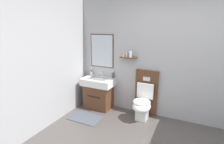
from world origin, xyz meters
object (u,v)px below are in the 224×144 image
object	(u,v)px
soap_dispenser	(113,75)
toilet	(144,101)
vanity_sink_left	(99,92)
toothbrush_cup	(91,73)

from	to	relation	value
soap_dispenser	toilet	bearing A→B (deg)	-12.01
vanity_sink_left	soap_dispenser	size ratio (longest dim) A/B	4.38
toothbrush_cup	soap_dispenser	size ratio (longest dim) A/B	1.24
toilet	soap_dispenser	size ratio (longest dim) A/B	5.96
toilet	toothbrush_cup	bearing A→B (deg)	173.40
toilet	soap_dispenser	world-z (taller)	toilet
toothbrush_cup	soap_dispenser	world-z (taller)	toothbrush_cup
vanity_sink_left	toilet	distance (m)	1.10
soap_dispenser	toothbrush_cup	bearing A→B (deg)	-179.00
toilet	toothbrush_cup	xyz separation A→B (m)	(-1.39, 0.16, 0.41)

